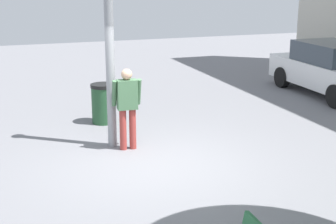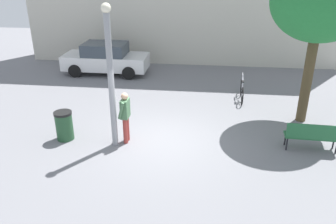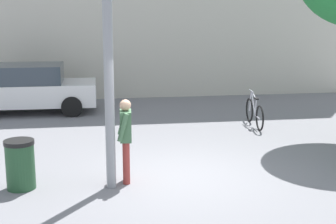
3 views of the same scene
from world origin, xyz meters
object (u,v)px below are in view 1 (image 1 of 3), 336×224
lamppost (109,34)px  trash_bin (103,103)px  parked_car_white (331,69)px  person_by_lamppost (127,103)px

lamppost → trash_bin: 2.53m
lamppost → parked_car_white: lamppost is taller
lamppost → person_by_lamppost: 1.43m
parked_car_white → trash_bin: bearing=-85.0°
trash_bin → person_by_lamppost: bearing=1.8°
person_by_lamppost → trash_bin: (-2.01, -0.06, -0.48)m
trash_bin → lamppost: bearing=-6.4°
lamppost → person_by_lamppost: bearing=39.8°
parked_car_white → trash_bin: 7.02m
lamppost → parked_car_white: 7.70m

